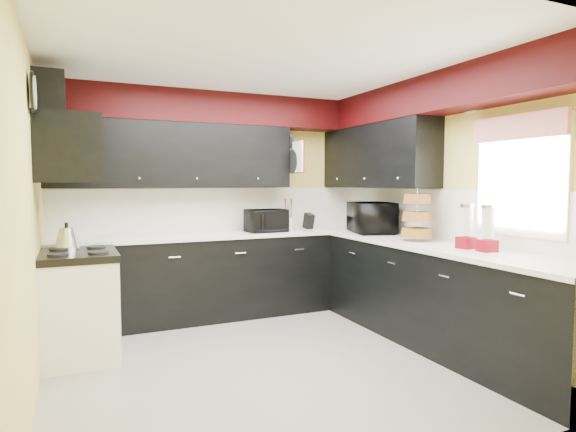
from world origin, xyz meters
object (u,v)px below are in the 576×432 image
Objects in this scene: microwave at (372,218)px; kettle at (67,238)px; knife_block at (309,221)px; utensil_crock at (288,224)px; toaster_oven at (267,221)px.

kettle is at bearing 102.94° from microwave.
utensil_crock is at bearing 179.12° from knife_block.
microwave is at bearing -43.09° from utensil_crock.
knife_block reaches higher than utensil_crock.
knife_block is at bearing 48.17° from microwave.
toaster_oven is 2.14× the size of kettle.
toaster_oven is 1.20m from microwave.
toaster_oven is 2.36× the size of knife_block.
knife_block is 0.91× the size of kettle.
toaster_oven is at bearing -164.64° from utensil_crock.
toaster_oven is 0.61m from knife_block.
utensil_crock is 0.28m from knife_block.
microwave is 0.83m from knife_block.
kettle is (-3.13, 0.15, -0.10)m from microwave.
knife_block is (0.28, 0.02, 0.02)m from utensil_crock.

